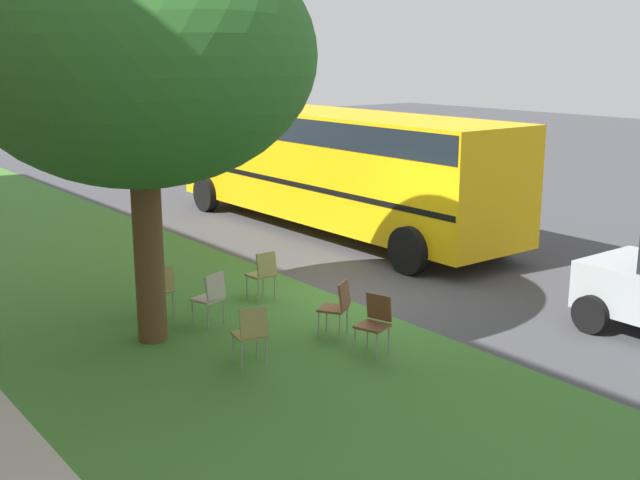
# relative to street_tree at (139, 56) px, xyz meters

# --- Properties ---
(ground) EXTENTS (80.00, 80.00, 0.00)m
(ground) POSITION_rel_street_tree_xyz_m (-0.26, -3.81, -4.20)
(ground) COLOR #424247
(grass_verge) EXTENTS (48.00, 6.00, 0.01)m
(grass_verge) POSITION_rel_street_tree_xyz_m (-0.26, -0.61, -4.20)
(grass_verge) COLOR #3D752D
(grass_verge) RESTS_ON ground
(street_tree) EXTENTS (5.03, 5.03, 6.08)m
(street_tree) POSITION_rel_street_tree_xyz_m (0.00, 0.00, 0.00)
(street_tree) COLOR brown
(street_tree) RESTS_ON ground
(chair_0) EXTENTS (0.44, 0.44, 0.88)m
(chair_0) POSITION_rel_street_tree_xyz_m (0.63, -2.43, -3.68)
(chair_0) COLOR olive
(chair_0) RESTS_ON ground
(chair_1) EXTENTS (0.58, 0.57, 0.88)m
(chair_1) POSITION_rel_street_tree_xyz_m (-1.60, -2.32, -3.68)
(chair_1) COLOR brown
(chair_1) RESTS_ON ground
(chair_2) EXTENTS (0.52, 0.51, 0.88)m
(chair_2) POSITION_rel_street_tree_xyz_m (-0.00, -1.02, -3.68)
(chair_2) COLOR #ADA393
(chair_2) RESTS_ON ground
(chair_3) EXTENTS (0.50, 0.49, 0.88)m
(chair_3) POSITION_rel_street_tree_xyz_m (-1.80, -0.62, -3.68)
(chair_3) COLOR olive
(chair_3) RESTS_ON ground
(chair_4) EXTENTS (0.52, 0.53, 0.88)m
(chair_4) POSITION_rel_street_tree_xyz_m (-2.49, -2.29, -3.68)
(chair_4) COLOR brown
(chair_4) RESTS_ON ground
(chair_5) EXTENTS (0.48, 0.48, 0.88)m
(chair_5) POSITION_rel_street_tree_xyz_m (0.85, -0.56, -3.68)
(chair_5) COLOR olive
(chair_5) RESTS_ON ground
(school_bus) EXTENTS (10.40, 2.80, 2.88)m
(school_bus) POSITION_rel_street_tree_xyz_m (4.27, -6.89, -2.44)
(school_bus) COLOR yellow
(school_bus) RESTS_ON ground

